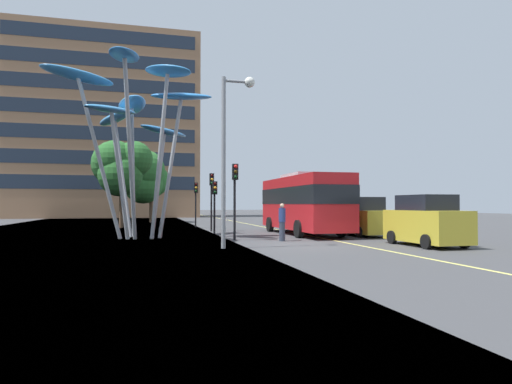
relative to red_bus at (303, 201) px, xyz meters
name	(u,v)px	position (x,y,z in m)	size (l,w,h in m)	color
ground	(288,247)	(-3.17, -6.69, -2.04)	(120.00, 240.00, 0.10)	#424244
red_bus	(303,201)	(0.00, 0.00, 0.00)	(2.76, 9.63, 3.64)	red
leaf_sculpture	(136,110)	(-9.72, -0.53, 4.87)	(8.82, 8.91, 9.17)	#9EA0A5
traffic_light_kerb_near	(235,185)	(-4.87, -3.44, 0.77)	(0.28, 0.42, 3.82)	black
traffic_light_kerb_far	(215,196)	(-5.08, 1.82, 0.34)	(0.28, 0.42, 3.20)	black
traffic_light_island_mid	(212,189)	(-4.93, 4.17, 0.79)	(0.28, 0.42, 3.85)	black
traffic_light_opposite	(196,195)	(-5.37, 9.55, 0.54)	(0.28, 0.42, 3.49)	black
car_parked_near	(426,222)	(2.62, -8.26, -0.94)	(1.96, 4.13, 2.21)	gold
car_parked_mid	(362,218)	(2.88, -1.90, -0.96)	(1.94, 4.55, 2.20)	gold
car_parked_far	(328,216)	(3.15, 3.63, -0.99)	(2.01, 4.20, 2.15)	gray
street_lamp	(231,137)	(-5.80, -7.23, 2.58)	(1.41, 0.44, 7.13)	gray
tree_pavement_near	(121,166)	(-11.03, 10.00, 2.75)	(4.64, 5.27, 6.78)	brown
tree_pavement_far	(146,178)	(-9.13, 19.70, 2.41)	(4.48, 5.29, 7.07)	brown
pedestrian	(282,222)	(-2.70, -4.36, -1.06)	(0.34, 0.34, 1.84)	#2D3342
backdrop_building	(105,126)	(-14.70, 40.16, 10.74)	(25.49, 10.33, 25.44)	#936B4C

